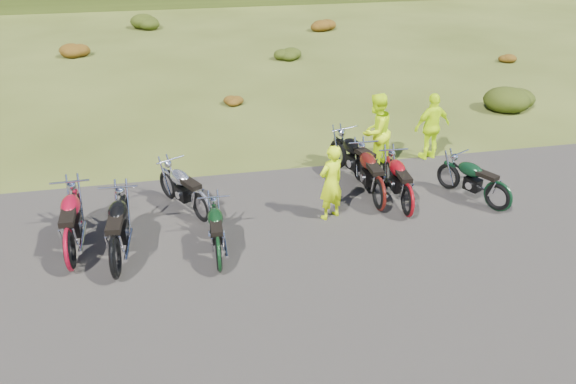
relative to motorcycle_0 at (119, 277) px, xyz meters
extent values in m
plane|color=#394316|center=(3.42, -0.25, 0.00)|extent=(300.00, 300.00, 0.00)
cube|color=black|center=(3.42, -2.25, 0.00)|extent=(20.00, 12.00, 0.04)
ellipsoid|color=#662B0C|center=(-2.78, 16.35, 0.38)|extent=(1.30, 1.30, 0.77)
ellipsoid|color=black|center=(0.12, 21.65, 0.46)|extent=(1.56, 1.56, 0.92)
ellipsoid|color=#662B0C|center=(3.02, 8.95, 0.23)|extent=(0.77, 0.77, 0.45)
ellipsoid|color=black|center=(5.92, 14.25, 0.31)|extent=(1.03, 1.03, 0.61)
ellipsoid|color=#662B0C|center=(8.82, 19.55, 0.38)|extent=(1.30, 1.30, 0.77)
ellipsoid|color=black|center=(11.72, 6.85, 0.46)|extent=(1.56, 1.56, 0.92)
ellipsoid|color=#662B0C|center=(14.62, 12.15, 0.23)|extent=(0.77, 0.77, 0.45)
imported|color=#CAF10C|center=(4.23, 1.26, 0.81)|extent=(0.70, 0.60, 1.62)
imported|color=#CAF10C|center=(5.95, 3.44, 0.94)|extent=(1.16, 1.12, 1.89)
imported|color=#CAF10C|center=(7.53, 3.69, 0.86)|extent=(1.07, 0.62, 1.72)
camera|label=1|loc=(1.34, -8.57, 5.99)|focal=35.00mm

